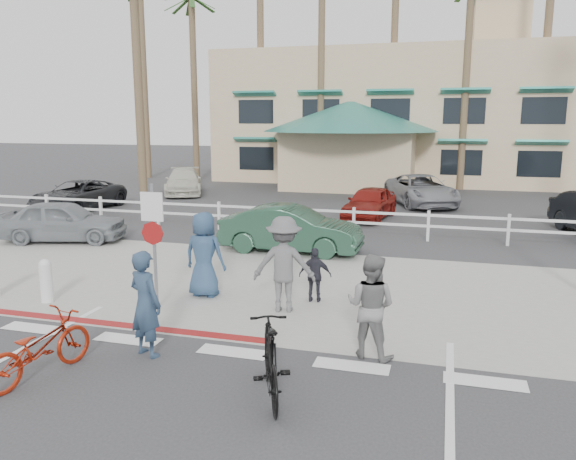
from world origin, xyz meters
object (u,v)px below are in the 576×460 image
(bike_black, at_px, (271,360))
(car_red_compact, at_px, (63,221))
(bike_red, at_px, (39,347))
(car_white_sedan, at_px, (291,229))
(sign_post, at_px, (154,241))

(bike_black, distance_m, car_red_compact, 12.41)
(bike_red, relative_size, car_red_compact, 0.47)
(car_white_sedan, distance_m, car_red_compact, 7.42)
(sign_post, height_order, car_white_sedan, sign_post)
(bike_red, xyz_separation_m, car_white_sedan, (1.43, 8.98, 0.20))
(sign_post, relative_size, car_red_compact, 0.74)
(sign_post, relative_size, bike_red, 1.57)
(sign_post, distance_m, car_white_sedan, 5.91)
(sign_post, xyz_separation_m, bike_black, (3.36, -2.87, -0.89))
(bike_red, bearing_deg, sign_post, -79.77)
(sign_post, height_order, car_red_compact, sign_post)
(bike_red, bearing_deg, bike_black, -160.58)
(bike_black, distance_m, car_white_sedan, 8.85)
(sign_post, bearing_deg, bike_black, -40.48)
(bike_black, height_order, car_red_compact, car_red_compact)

